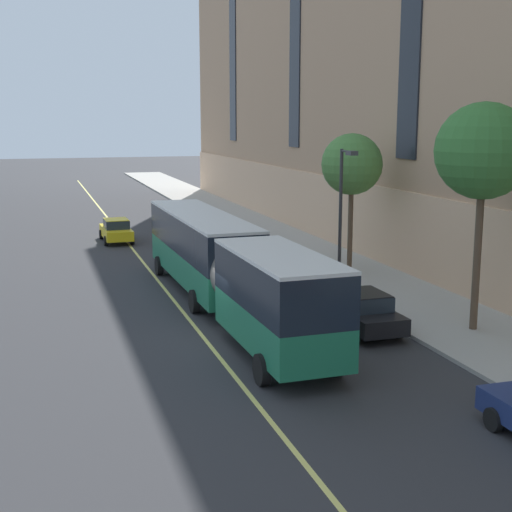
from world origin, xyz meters
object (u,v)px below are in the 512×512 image
Objects in this scene: city_bus at (224,262)px; taxi_cab at (116,230)px; street_tree_mid_block at (483,152)px; street_lamp at (343,203)px; parked_car_darkgray_1 at (198,216)px; parked_car_darkgray_3 at (219,228)px; parked_car_black_6 at (361,311)px; parked_car_red_4 at (301,273)px; parked_car_champagne_5 at (246,245)px; street_tree_far_uptown at (352,165)px.

taxi_cab is at bearing 96.99° from city_bus.
street_lamp is (-2.06, 7.76, -2.69)m from street_tree_mid_block.
parked_car_darkgray_1 is 0.56× the size of street_tree_mid_block.
parked_car_darkgray_3 is at bearing 76.16° from city_bus.
parked_car_darkgray_1 is at bearing 89.95° from parked_car_black_6.
city_bus is 4.34× the size of parked_car_black_6.
street_lamp is at bearing -26.62° from parked_car_red_4.
street_lamp reaches higher than parked_car_darkgray_3.
parked_car_champagne_5 is (-0.22, 8.40, -0.00)m from parked_car_red_4.
taxi_cab is 27.79m from street_tree_mid_block.
parked_car_darkgray_3 is 0.54× the size of street_tree_mid_block.
street_lamp is at bearing 104.87° from street_tree_mid_block.
street_tree_far_uptown is (4.00, -5.75, 4.96)m from parked_car_champagne_5.
parked_car_black_6 and taxi_cab have the same top height.
parked_car_red_4 is (0.18, -21.32, -0.00)m from parked_car_darkgray_1.
parked_car_red_4 is 6.78m from street_tree_far_uptown.
parked_car_darkgray_3 and parked_car_black_6 have the same top height.
street_tree_mid_block reaches higher than city_bus.
parked_car_black_6 is (-0.08, -22.20, 0.00)m from parked_car_darkgray_3.
parked_car_darkgray_1 is (4.39, 24.24, -1.37)m from city_bus.
city_bus reaches higher than taxi_cab.
parked_car_champagne_5 is at bearing -49.58° from taxi_cab.
street_tree_far_uptown is at bearing -72.65° from parked_car_darkgray_3.
parked_car_red_4 is at bearing -89.51° from parked_car_darkgray_1.
parked_car_darkgray_3 is at bearing 107.35° from street_tree_far_uptown.
street_lamp is (6.30, 2.05, 2.05)m from city_bus.
taxi_cab is at bearing 130.42° from parked_car_champagne_5.
parked_car_red_4 and parked_car_black_6 have the same top height.
street_tree_far_uptown is at bearing 59.59° from street_lamp.
taxi_cab is 19.50m from street_lamp.
street_tree_far_uptown is (3.91, -12.50, 4.96)m from parked_car_darkgray_3.
parked_car_darkgray_1 is 0.73× the size of street_lamp.
parked_car_darkgray_3 is at bearing 99.33° from street_tree_mid_block.
taxi_cab is 0.52× the size of street_tree_mid_block.
parked_car_red_4 and taxi_cab have the same top height.
parked_car_red_4 is (0.12, -15.15, 0.00)m from parked_car_darkgray_3.
parked_car_darkgray_3 is 1.00× the size of parked_car_black_6.
street_tree_mid_block reaches higher than parked_car_champagne_5.
parked_car_darkgray_3 is at bearing -89.42° from parked_car_darkgray_1.
parked_car_black_6 is 11.60m from street_tree_far_uptown.
street_lamp is at bearing 18.01° from city_bus.
taxi_cab is at bearing 113.04° from parked_car_red_4.
parked_car_darkgray_3 is 15.15m from parked_car_red_4.
street_lamp is (1.85, -16.02, 3.42)m from parked_car_darkgray_3.
parked_car_champagne_5 is 0.50× the size of street_tree_mid_block.
parked_car_darkgray_3 is at bearing 96.58° from street_lamp.
parked_car_darkgray_1 is 22.53m from street_lamp.
parked_car_red_4 is 1.01× the size of parked_car_black_6.
street_lamp is at bearing -63.22° from taxi_cab.
city_bus reaches higher than parked_car_darkgray_3.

